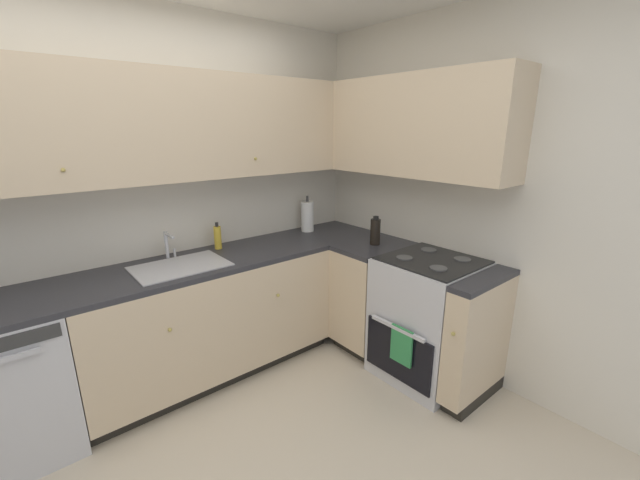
{
  "coord_description": "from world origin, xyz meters",
  "views": [
    {
      "loc": [
        -0.63,
        -1.32,
        1.77
      ],
      "look_at": [
        0.98,
        0.62,
        1.04
      ],
      "focal_mm": 21.96,
      "sensor_mm": 36.0,
      "label": 1
    }
  ],
  "objects": [
    {
      "name": "dishwasher",
      "position": [
        -0.78,
        1.16,
        0.43
      ],
      "size": [
        0.6,
        0.63,
        0.85
      ],
      "color": "silver",
      "rests_on": "ground_plane"
    },
    {
      "name": "oven_range",
      "position": [
        1.6,
        0.14,
        0.45
      ],
      "size": [
        0.68,
        0.62,
        1.03
      ],
      "color": "silver",
      "rests_on": "ground_plane"
    },
    {
      "name": "wall_back",
      "position": [
        0.0,
        1.49,
        1.27
      ],
      "size": [
        3.86,
        0.05,
        2.54
      ],
      "primitive_type": "cube",
      "color": "silver",
      "rests_on": "ground_plane"
    },
    {
      "name": "paper_towel_roll",
      "position": [
        1.43,
        1.33,
        1.02
      ],
      "size": [
        0.11,
        0.11,
        0.32
      ],
      "color": "white",
      "rests_on": "countertop_back"
    },
    {
      "name": "lower_cabinets_back",
      "position": [
        0.4,
        1.17,
        0.43
      ],
      "size": [
        1.75,
        0.62,
        0.85
      ],
      "color": "beige",
      "rests_on": "ground_plane"
    },
    {
      "name": "countertop_right",
      "position": [
        1.58,
        0.42,
        0.87
      ],
      "size": [
        0.6,
        1.19,
        0.03
      ],
      "color": "#2D2D33",
      "rests_on": "lower_cabinets_right"
    },
    {
      "name": "lower_cabinets_right",
      "position": [
        1.58,
        0.42,
        0.43
      ],
      "size": [
        0.62,
        1.19,
        0.85
      ],
      "color": "beige",
      "rests_on": "ground_plane"
    },
    {
      "name": "sink",
      "position": [
        0.21,
        1.14,
        0.84
      ],
      "size": [
        0.58,
        0.4,
        0.1
      ],
      "color": "#B7B7BC",
      "rests_on": "countertop_back"
    },
    {
      "name": "upper_cabinets_back",
      "position": [
        0.24,
        1.31,
        1.77
      ],
      "size": [
        2.64,
        0.34,
        0.68
      ],
      "color": "beige"
    },
    {
      "name": "countertop_back",
      "position": [
        0.4,
        1.17,
        0.87
      ],
      "size": [
        2.96,
        0.6,
        0.03
      ],
      "primitive_type": "cube",
      "color": "#2D2D33",
      "rests_on": "lower_cabinets_back"
    },
    {
      "name": "upper_cabinets_right",
      "position": [
        1.72,
        0.6,
        1.77
      ],
      "size": [
        0.32,
        1.74,
        0.68
      ],
      "color": "beige"
    },
    {
      "name": "wall_right",
      "position": [
        1.9,
        0.0,
        1.27
      ],
      "size": [
        0.05,
        3.03,
        2.54
      ],
      "primitive_type": "cube",
      "color": "silver",
      "rests_on": "ground_plane"
    },
    {
      "name": "oil_bottle",
      "position": [
        1.58,
        0.66,
        0.99
      ],
      "size": [
        0.08,
        0.08,
        0.23
      ],
      "color": "black",
      "rests_on": "countertop_right"
    },
    {
      "name": "soap_bottle",
      "position": [
        0.59,
        1.35,
        0.97
      ],
      "size": [
        0.05,
        0.05,
        0.2
      ],
      "color": "gold",
      "rests_on": "countertop_back"
    },
    {
      "name": "faucet",
      "position": [
        0.22,
        1.34,
        1.0
      ],
      "size": [
        0.07,
        0.16,
        0.19
      ],
      "color": "silver",
      "rests_on": "countertop_back"
    }
  ]
}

